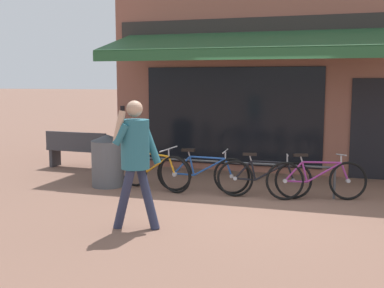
# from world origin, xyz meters

# --- Properties ---
(ground_plane) EXTENTS (160.00, 160.00, 0.00)m
(ground_plane) POSITION_xyz_m (0.00, 0.00, 0.00)
(ground_plane) COLOR brown
(shop_front) EXTENTS (7.33, 4.79, 6.37)m
(shop_front) POSITION_xyz_m (-0.12, 4.55, 3.18)
(shop_front) COLOR #8E5647
(shop_front) RESTS_ON ground_plane
(bike_rack_rail) EXTENTS (3.67, 0.04, 0.57)m
(bike_rack_rail) POSITION_xyz_m (-0.41, 1.05, 0.48)
(bike_rack_rail) COLOR #47494F
(bike_rack_rail) RESTS_ON ground_plane
(bicycle_orange) EXTENTS (1.67, 0.70, 0.85)m
(bicycle_orange) POSITION_xyz_m (-1.91, 0.73, 0.38)
(bicycle_orange) COLOR black
(bicycle_orange) RESTS_ON ground_plane
(bicycle_blue) EXTENTS (1.75, 0.52, 0.81)m
(bicycle_blue) POSITION_xyz_m (-0.96, 0.80, 0.36)
(bicycle_blue) COLOR black
(bicycle_blue) RESTS_ON ground_plane
(bicycle_black) EXTENTS (1.67, 0.53, 0.81)m
(bicycle_black) POSITION_xyz_m (0.18, 0.79, 0.35)
(bicycle_black) COLOR black
(bicycle_black) RESTS_ON ground_plane
(bicycle_purple) EXTENTS (1.72, 0.76, 0.83)m
(bicycle_purple) POSITION_xyz_m (1.07, 0.89, 0.36)
(bicycle_purple) COLOR black
(bicycle_purple) RESTS_ON ground_plane
(pedestrian_adult) EXTENTS (0.68, 0.57, 1.81)m
(pedestrian_adult) POSITION_xyz_m (-1.23, -1.55, 1.10)
(pedestrian_adult) COLOR #282D47
(pedestrian_adult) RESTS_ON ground_plane
(litter_bin) EXTENTS (0.63, 0.63, 1.02)m
(litter_bin) POSITION_xyz_m (-2.87, 0.76, 0.51)
(litter_bin) COLOR #515459
(litter_bin) RESTS_ON ground_plane
(park_bench) EXTENTS (1.62, 0.51, 0.87)m
(park_bench) POSITION_xyz_m (-4.39, 2.25, 0.46)
(park_bench) COLOR #38383D
(park_bench) RESTS_ON ground_plane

